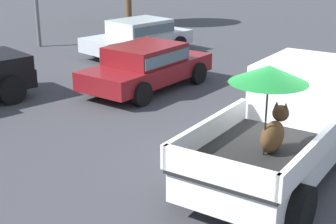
% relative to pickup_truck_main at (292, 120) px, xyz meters
% --- Properties ---
extents(ground_plane, '(80.00, 80.00, 0.00)m').
position_rel_pickup_truck_main_xyz_m(ground_plane, '(-0.43, -0.01, -0.97)').
color(ground_plane, '#38383D').
extents(pickup_truck_main, '(5.13, 2.44, 2.38)m').
position_rel_pickup_truck_main_xyz_m(pickup_truck_main, '(0.00, 0.00, 0.00)').
color(pickup_truck_main, black).
rests_on(pickup_truck_main, ground).
extents(parked_sedan_near, '(4.31, 2.00, 1.33)m').
position_rel_pickup_truck_main_xyz_m(parked_sedan_near, '(2.57, 5.56, -0.23)').
color(parked_sedan_near, black).
rests_on(parked_sedan_near, ground).
extents(parked_sedan_far, '(4.52, 2.48, 1.33)m').
position_rel_pickup_truck_main_xyz_m(parked_sedan_far, '(6.09, 8.75, -0.23)').
color(parked_sedan_far, black).
rests_on(parked_sedan_far, ground).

